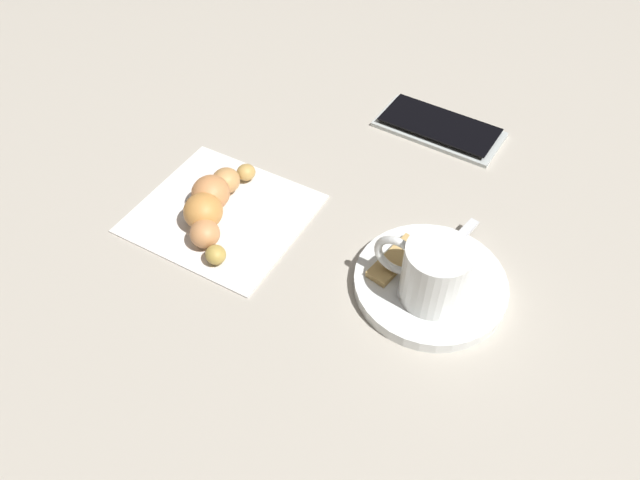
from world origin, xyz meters
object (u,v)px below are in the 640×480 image
at_px(saucer, 430,284).
at_px(teaspoon, 427,271).
at_px(cell_phone, 439,127).
at_px(espresso_cup, 433,272).
at_px(sugar_packet, 395,260).
at_px(croissant, 211,204).
at_px(napkin, 222,213).

bearing_deg(saucer, teaspoon, -53.03).
bearing_deg(cell_phone, espresso_cup, 94.36).
xyz_separation_m(teaspoon, sugar_packet, (0.03, -0.01, 0.00)).
relative_size(sugar_packet, croissant, 0.44).
distance_m(espresso_cup, cell_phone, 0.25).
height_order(napkin, cell_phone, cell_phone).
bearing_deg(espresso_cup, napkin, -14.75).
height_order(teaspoon, croissant, croissant).
bearing_deg(espresso_cup, sugar_packet, -39.81).
bearing_deg(napkin, teaspoon, 170.84).
bearing_deg(saucer, sugar_packet, -19.66).
bearing_deg(croissant, teaspoon, 172.76).
bearing_deg(sugar_packet, teaspoon, 104.95).
distance_m(saucer, espresso_cup, 0.04).
relative_size(espresso_cup, cell_phone, 0.53).
distance_m(teaspoon, cell_phone, 0.23).
height_order(saucer, teaspoon, teaspoon).
distance_m(saucer, cell_phone, 0.23).
relative_size(sugar_packet, cell_phone, 0.40).
relative_size(napkin, cell_phone, 1.04).
distance_m(espresso_cup, napkin, 0.22).
xyz_separation_m(napkin, cell_phone, (-0.20, -0.19, 0.00)).
xyz_separation_m(napkin, croissant, (0.01, 0.01, 0.02)).
xyz_separation_m(croissant, cell_phone, (-0.20, -0.20, -0.01)).
height_order(teaspoon, cell_phone, teaspoon).
relative_size(saucer, napkin, 0.84).
xyz_separation_m(saucer, cell_phone, (0.02, -0.23, -0.00)).
xyz_separation_m(saucer, croissant, (0.22, -0.03, 0.01)).
bearing_deg(napkin, saucer, 169.34).
bearing_deg(saucer, espresso_cup, 87.72).
bearing_deg(napkin, croissant, 44.61).
distance_m(espresso_cup, teaspoon, 0.04).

